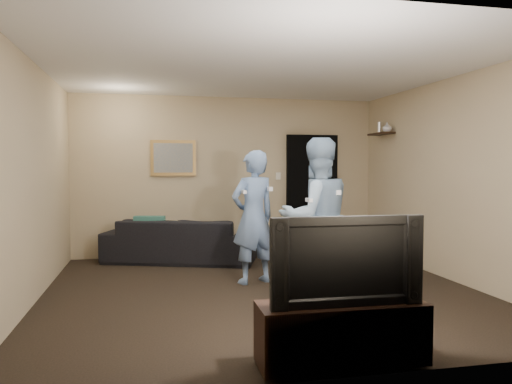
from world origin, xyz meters
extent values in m
plane|color=black|center=(0.00, 0.00, 0.00)|extent=(5.00, 5.00, 0.00)
cube|color=silver|center=(0.00, 0.00, 2.60)|extent=(5.00, 5.00, 0.04)
cube|color=tan|center=(0.00, 2.50, 1.30)|extent=(5.00, 0.04, 2.60)
cube|color=tan|center=(0.00, -2.50, 1.30)|extent=(5.00, 0.04, 2.60)
cube|color=tan|center=(-2.50, 0.00, 1.30)|extent=(0.04, 5.00, 2.60)
cube|color=tan|center=(2.50, 0.00, 1.30)|extent=(0.04, 5.00, 2.60)
imported|color=black|center=(-0.82, 2.01, 0.33)|extent=(2.44, 1.58, 0.66)
cube|color=#1B524B|center=(-1.29, 2.01, 0.48)|extent=(0.48, 0.25, 0.46)
cube|color=olive|center=(-0.90, 2.48, 1.60)|extent=(0.72, 0.05, 0.57)
cube|color=slate|center=(-0.90, 2.45, 1.60)|extent=(0.62, 0.01, 0.47)
cube|color=black|center=(1.45, 2.47, 1.00)|extent=(0.90, 0.06, 2.00)
cube|color=silver|center=(0.85, 2.48, 1.30)|extent=(0.08, 0.02, 0.12)
cube|color=black|center=(2.39, 1.80, 1.99)|extent=(0.20, 0.60, 0.03)
imported|color=silver|center=(2.39, 1.59, 2.08)|extent=(0.18, 0.18, 0.15)
cylinder|color=silver|center=(2.39, 1.86, 2.09)|extent=(0.06, 0.06, 0.18)
cube|color=black|center=(0.08, -2.30, 0.25)|extent=(1.25, 0.42, 0.44)
imported|color=black|center=(0.08, -2.30, 0.79)|extent=(1.13, 0.17, 0.65)
imported|color=#6584B0|center=(-0.02, 0.40, 0.83)|extent=(0.71, 0.58, 1.66)
cube|color=white|center=(-0.18, 0.18, 1.16)|extent=(0.04, 0.14, 0.04)
cube|color=white|center=(0.14, 0.18, 1.19)|extent=(0.05, 0.09, 0.05)
imported|color=#88A8C6|center=(0.54, -0.40, 0.89)|extent=(0.94, 0.77, 1.78)
cube|color=white|center=(0.38, -0.62, 1.11)|extent=(0.04, 0.14, 0.04)
cube|color=white|center=(0.70, -0.62, 1.18)|extent=(0.05, 0.09, 0.05)
camera|label=1|loc=(-1.29, -5.68, 1.47)|focal=35.00mm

